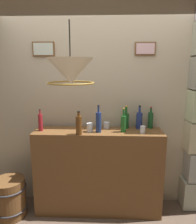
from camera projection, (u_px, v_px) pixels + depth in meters
name	position (u px, v px, depth m)	size (l,w,h in m)	color
panelled_rear_partition	(99.00, 95.00, 2.84)	(3.20, 0.15, 2.87)	#BCAD8E
bar_shelf_unit	(98.00, 171.00, 2.77)	(1.60, 0.39, 1.10)	brown
liquor_bottle_rye	(98.00, 122.00, 2.58)	(0.07, 0.07, 0.33)	navy
liquor_bottle_mezcal	(123.00, 123.00, 2.59)	(0.06, 0.06, 0.30)	#1B5820
liquor_bottle_amaro	(139.00, 120.00, 2.73)	(0.08, 0.08, 0.30)	navy
liquor_bottle_rum	(150.00, 120.00, 2.76)	(0.06, 0.06, 0.28)	#184D23
liquor_bottle_gin	(126.00, 120.00, 2.75)	(0.08, 0.08, 0.30)	#1A5922
liquor_bottle_whiskey	(79.00, 125.00, 2.49)	(0.07, 0.07, 0.28)	#593212
liquor_bottle_vodka	(40.00, 122.00, 2.64)	(0.06, 0.06, 0.27)	maroon
glass_tumbler_rocks	(143.00, 130.00, 2.55)	(0.06, 0.06, 0.09)	silver
glass_tumbler_highball	(90.00, 128.00, 2.60)	(0.08, 0.08, 0.11)	silver
glass_tumbler_shot	(107.00, 125.00, 2.77)	(0.08, 0.08, 0.08)	silver
pendant_lamp	(71.00, 72.00, 1.86)	(0.42, 0.42, 0.53)	#EFE5C6
wooden_barrel	(10.00, 198.00, 2.72)	(0.42, 0.42, 0.50)	brown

